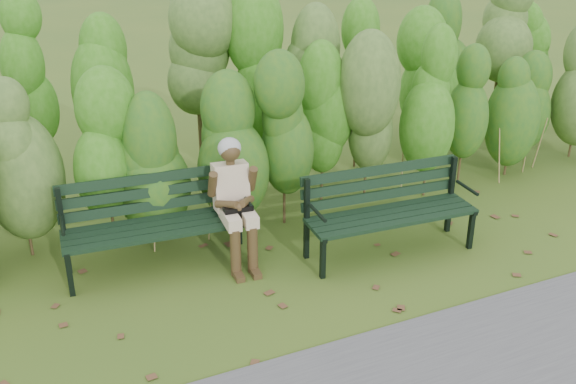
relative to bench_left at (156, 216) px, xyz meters
name	(u,v)px	position (x,y,z in m)	size (l,w,h in m)	color
ground	(304,280)	(1.13, -0.86, -0.51)	(80.00, 80.00, 0.00)	#3B581D
hedge_band	(230,96)	(1.13, 1.01, 0.75)	(11.04, 1.67, 2.42)	#47381E
leaf_litter	(258,294)	(0.65, -0.89, -0.51)	(5.20, 2.23, 0.01)	brown
bench_left	(156,216)	(0.00, 0.00, 0.00)	(1.78, 0.70, 0.87)	black
bench_right	(387,204)	(2.12, -0.65, -0.02)	(1.71, 0.66, 0.84)	black
seated_woman	(234,195)	(0.70, -0.23, 0.18)	(0.48, 0.70, 1.21)	beige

